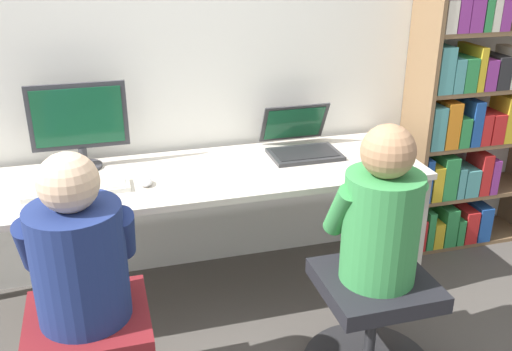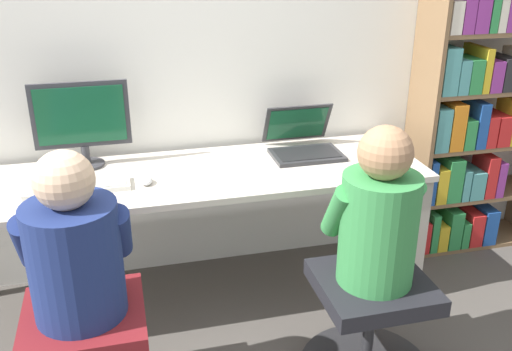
# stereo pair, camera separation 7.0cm
# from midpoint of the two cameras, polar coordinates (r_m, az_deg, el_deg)

# --- Properties ---
(ground_plane) EXTENTS (14.00, 14.00, 0.00)m
(ground_plane) POSITION_cam_midpoint_polar(r_m,az_deg,el_deg) (2.81, -4.58, -15.84)
(ground_plane) COLOR #4C4742
(wall_back) EXTENTS (10.00, 0.05, 2.60)m
(wall_back) POSITION_cam_midpoint_polar(r_m,az_deg,el_deg) (2.93, -7.83, 13.78)
(wall_back) COLOR silver
(wall_back) RESTS_ON ground_plane
(desk) EXTENTS (2.30, 0.64, 0.71)m
(desk) POSITION_cam_midpoint_polar(r_m,az_deg,el_deg) (2.75, -6.15, -0.97)
(desk) COLOR beige
(desk) RESTS_ON ground_plane
(desktop_monitor) EXTENTS (0.45, 0.17, 0.42)m
(desktop_monitor) POSITION_cam_midpoint_polar(r_m,az_deg,el_deg) (2.83, -16.36, 5.17)
(desktop_monitor) COLOR #333338
(desktop_monitor) RESTS_ON desk
(laptop) EXTENTS (0.35, 0.35, 0.23)m
(laptop) POSITION_cam_midpoint_polar(r_m,az_deg,el_deg) (2.95, 5.45, 3.16)
(laptop) COLOR #2D2D30
(laptop) RESTS_ON desk
(keyboard) EXTENTS (0.46, 0.14, 0.03)m
(keyboard) POSITION_cam_midpoint_polar(r_m,az_deg,el_deg) (2.64, -16.68, -1.10)
(keyboard) COLOR silver
(keyboard) RESTS_ON desk
(computer_mouse_by_keyboard) EXTENTS (0.06, 0.09, 0.03)m
(computer_mouse_by_keyboard) POSITION_cam_midpoint_polar(r_m,az_deg,el_deg) (2.63, -10.22, -0.48)
(computer_mouse_by_keyboard) COLOR silver
(computer_mouse_by_keyboard) RESTS_ON desk
(office_chair_right) EXTENTS (0.56, 0.56, 0.48)m
(office_chair_right) POSITION_cam_midpoint_polar(r_m,az_deg,el_deg) (2.52, 12.04, -14.52)
(office_chair_right) COLOR #262628
(office_chair_right) RESTS_ON ground_plane
(person_at_monitor) EXTENTS (0.40, 0.33, 0.63)m
(person_at_monitor) POSITION_cam_midpoint_polar(r_m,az_deg,el_deg) (2.10, -16.85, -6.96)
(person_at_monitor) COLOR navy
(person_at_monitor) RESTS_ON office_chair_left
(person_at_laptop) EXTENTS (0.37, 0.32, 0.65)m
(person_at_laptop) POSITION_cam_midpoint_polar(r_m,az_deg,el_deg) (2.25, 13.06, -3.98)
(person_at_laptop) COLOR #388C47
(person_at_laptop) RESTS_ON office_chair_right
(bookshelf) EXTENTS (0.82, 0.30, 1.61)m
(bookshelf) POSITION_cam_midpoint_polar(r_m,az_deg,el_deg) (3.47, 21.32, 4.61)
(bookshelf) COLOR brown
(bookshelf) RESTS_ON ground_plane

